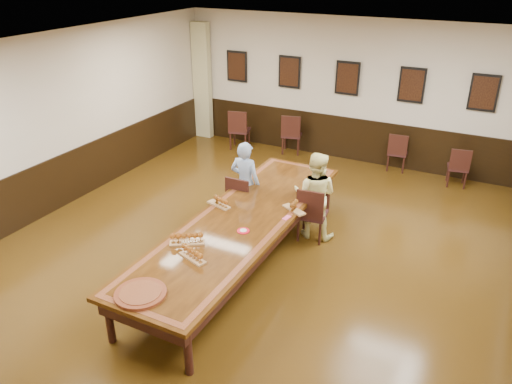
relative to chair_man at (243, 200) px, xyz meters
The scene contains 23 objects.
floor 1.32m from the chair_man, 62.55° to the right, with size 8.00×10.00×0.02m, color black.
ceiling 3.00m from the chair_man, 62.55° to the right, with size 8.00×10.00×0.02m, color white.
wall_back 4.12m from the chair_man, 81.76° to the left, with size 8.00×0.02×3.20m, color beige.
wall_left 3.78m from the chair_man, 162.40° to the right, with size 0.02×10.00×3.20m, color beige.
chair_man is the anchor object (origin of this frame).
chair_woman 1.28m from the chair_man, ahead, with size 0.45×0.49×0.97m, color black, non-canonical shape.
spare_chair_a 3.87m from the chair_man, 119.61° to the left, with size 0.46×0.51×0.99m, color black, non-canonical shape.
spare_chair_b 3.72m from the chair_man, 99.97° to the left, with size 0.45×0.50×0.97m, color black, non-canonical shape.
spare_chair_c 4.19m from the chair_man, 63.30° to the left, with size 0.41×0.45×0.87m, color black, non-canonical shape.
spare_chair_d 4.71m from the chair_man, 47.51° to the left, with size 0.40×0.44×0.85m, color black, non-canonical shape.
person_man 0.30m from the chair_man, 90.19° to the left, with size 0.55×0.36×1.52m, color #4773B2.
person_woman 1.31m from the chair_man, ahead, with size 0.75×0.59×1.51m, color #F8EE9B.
pink_phone 1.41m from the chair_man, 32.23° to the right, with size 0.08×0.15×0.01m, color #F65282.
curtain 5.00m from the chair_man, 130.49° to the left, with size 0.45×0.18×2.90m, color tan.
wainscoting 1.23m from the chair_man, 62.55° to the right, with size 8.00×10.00×1.00m.
conference_table 1.24m from the chair_man, 62.55° to the right, with size 1.40×5.00×0.76m.
posters 4.14m from the chair_man, 81.61° to the left, with size 6.14×0.04×0.74m.
flight_a 0.92m from the chair_man, 86.74° to the right, with size 0.45×0.25×0.16m.
flight_b 1.30m from the chair_man, 21.43° to the right, with size 0.45×0.32×0.16m.
flight_c 2.10m from the chair_man, 83.32° to the right, with size 0.49×0.38×0.18m.
flight_d 2.41m from the chair_man, 77.52° to the right, with size 0.46×0.27×0.16m.
red_plate_grp 1.62m from the chair_man, 61.06° to the right, with size 0.18×0.18×0.02m.
carved_platter 3.30m from the chair_man, 82.98° to the right, with size 0.63×0.63×0.05m.
Camera 1 is at (3.23, -5.80, 4.40)m, focal length 35.00 mm.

